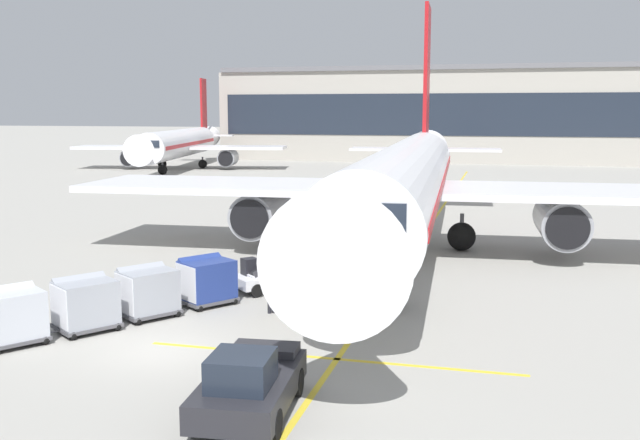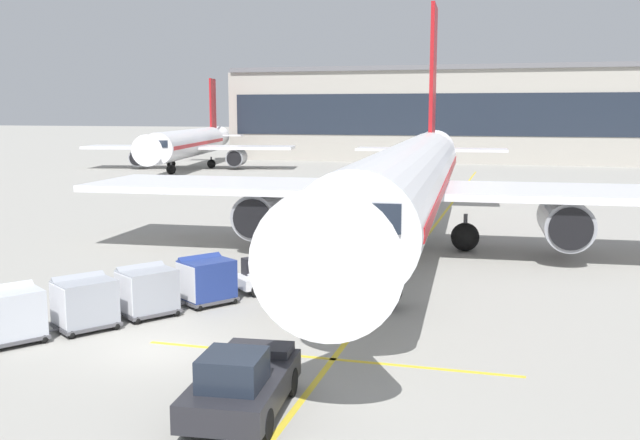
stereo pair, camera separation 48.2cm
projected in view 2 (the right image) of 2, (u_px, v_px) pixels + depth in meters
The scene contains 16 objects.
ground_plane at pixel (157, 350), 23.32m from camera, with size 600.00×600.00×0.00m, color #9E9B93.
parked_airplane at pixel (410, 180), 38.82m from camera, with size 36.02×46.23×15.57m.
belt_loader at pixel (279, 269), 31.18m from camera, with size 4.55×4.76×2.95m.
baggage_cart_lead at pixel (206, 279), 28.70m from camera, with size 2.45×2.70×1.91m.
baggage_cart_second at pixel (147, 290), 26.99m from camera, with size 2.45×2.70×1.91m.
baggage_cart_third at pixel (84, 302), 25.33m from camera, with size 2.45×2.70×1.91m.
baggage_cart_fourth at pixel (10, 314), 23.86m from camera, with size 2.45×2.70×1.91m.
pushback_tug at pixel (242, 383), 18.23m from camera, with size 2.48×4.57×1.83m.
ground_crew_by_loader at pixel (271, 287), 27.43m from camera, with size 0.47×0.42×1.74m.
ground_crew_by_carts at pixel (210, 275), 29.42m from camera, with size 0.33×0.56×1.74m.
safety_cone_engine_keepout at pixel (306, 249), 38.47m from camera, with size 0.58×0.58×0.66m.
safety_cone_wingtip at pixel (269, 254), 36.95m from camera, with size 0.66×0.66×0.74m.
apron_guidance_line_lead_in at pixel (412, 255), 38.54m from camera, with size 0.20×110.00×0.01m.
apron_guidance_line_stop_bar at pixel (325, 358), 22.49m from camera, with size 12.00×0.20×0.01m.
terminal_building at pixel (542, 115), 107.83m from camera, with size 93.65×15.94×14.09m.
distant_airplane at pixel (189, 144), 95.59m from camera, with size 28.12×36.90×12.34m.
Camera 2 is at (11.03, -20.23, 7.61)m, focal length 40.75 mm.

